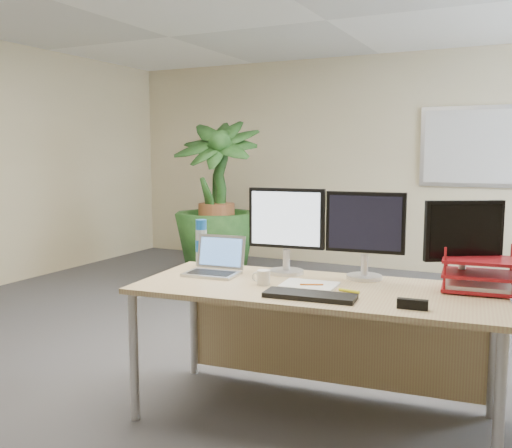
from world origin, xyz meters
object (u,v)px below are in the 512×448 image
at_px(monitor_left, 286,225).
at_px(monitor_right, 365,229).
at_px(desk, 320,310).
at_px(floor_plant, 217,219).
at_px(laptop, 216,264).

bearing_deg(monitor_left, monitor_right, 8.17).
bearing_deg(desk, floor_plant, 130.44).
bearing_deg(laptop, floor_plant, 119.88).
relative_size(desk, monitor_right, 4.02).
bearing_deg(floor_plant, monitor_left, -51.77).
height_order(monitor_left, monitor_right, monitor_left).
relative_size(floor_plant, monitor_right, 2.97).
bearing_deg(monitor_right, desk, -133.06).
bearing_deg(floor_plant, laptop, -60.12).
xyz_separation_m(floor_plant, monitor_right, (2.28, -2.23, 0.29)).
relative_size(floor_plant, laptop, 4.48).
xyz_separation_m(monitor_right, laptop, (-0.85, -0.25, -0.23)).
xyz_separation_m(monitor_left, laptop, (-0.39, -0.18, -0.24)).
height_order(desk, laptop, laptop).
distance_m(desk, floor_plant, 3.21).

